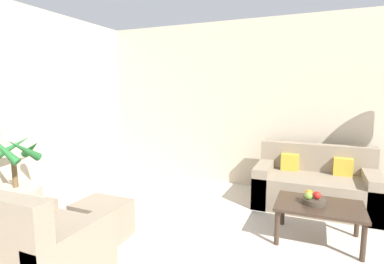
{
  "coord_description": "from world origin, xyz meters",
  "views": [
    {
      "loc": [
        0.2,
        1.19,
        1.59
      ],
      "look_at": [
        -1.43,
        5.03,
        1.0
      ],
      "focal_mm": 28.0,
      "sensor_mm": 36.0,
      "label": 1
    }
  ],
  "objects": [
    {
      "name": "sofa_loveseat",
      "position": [
        0.2,
        5.47,
        0.28
      ],
      "size": [
        1.54,
        0.84,
        0.82
      ],
      "color": "gray",
      "rests_on": "ground_plane"
    },
    {
      "name": "coffee_table",
      "position": [
        0.26,
        4.47,
        0.35
      ],
      "size": [
        0.87,
        0.61,
        0.4
      ],
      "color": "#38281E",
      "rests_on": "ground_plane"
    },
    {
      "name": "potted_palm",
      "position": [
        -3.05,
        3.52,
        0.32
      ],
      "size": [
        0.62,
        0.62,
        1.14
      ],
      "color": "#ADA393",
      "rests_on": "ground_plane"
    },
    {
      "name": "ottoman",
      "position": [
        -1.89,
        3.63,
        0.2
      ],
      "size": [
        0.55,
        0.45,
        0.4
      ],
      "color": "gray",
      "rests_on": "ground_plane"
    },
    {
      "name": "apple_green",
      "position": [
        0.15,
        4.42,
        0.49
      ],
      "size": [
        0.08,
        0.08,
        0.08
      ],
      "color": "olive",
      "rests_on": "fruit_bowl"
    },
    {
      "name": "armchair",
      "position": [
        -1.84,
        2.81,
        0.28
      ],
      "size": [
        0.85,
        0.82,
        0.86
      ],
      "color": "gray",
      "rests_on": "ground_plane"
    },
    {
      "name": "fruit_bowl",
      "position": [
        0.21,
        4.46,
        0.43
      ],
      "size": [
        0.24,
        0.24,
        0.06
      ],
      "color": "#42382D",
      "rests_on": "coffee_table"
    },
    {
      "name": "orange_fruit",
      "position": [
        0.15,
        4.5,
        0.49
      ],
      "size": [
        0.08,
        0.08,
        0.08
      ],
      "color": "orange",
      "rests_on": "fruit_bowl"
    },
    {
      "name": "wall_back",
      "position": [
        0.0,
        6.08,
        1.35
      ],
      "size": [
        8.42,
        0.06,
        2.7
      ],
      "color": "beige",
      "rests_on": "ground_plane"
    },
    {
      "name": "apple_red",
      "position": [
        0.23,
        4.46,
        0.5
      ],
      "size": [
        0.08,
        0.08,
        0.08
      ],
      "color": "red",
      "rests_on": "fruit_bowl"
    }
  ]
}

